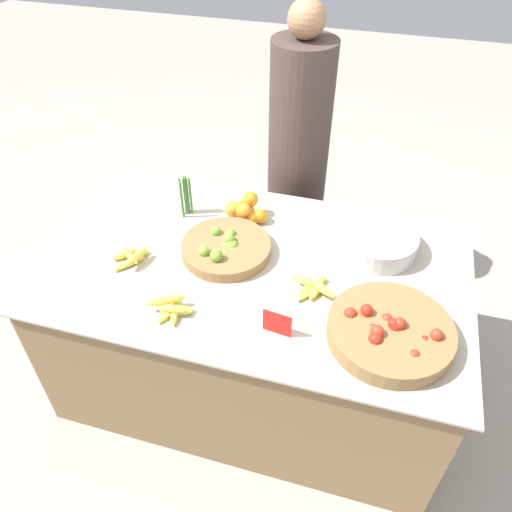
{
  "coord_description": "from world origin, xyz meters",
  "views": [
    {
      "loc": [
        0.45,
        -1.57,
        2.28
      ],
      "look_at": [
        0.0,
        0.0,
        0.84
      ],
      "focal_mm": 35.0,
      "sensor_mm": 36.0,
      "label": 1
    }
  ],
  "objects_px": {
    "metal_bowl": "(377,242)",
    "vendor_person": "(297,170)",
    "lime_bowl": "(226,248)",
    "tomato_basket": "(390,332)",
    "price_sign": "(277,323)"
  },
  "relations": [
    {
      "from": "price_sign",
      "to": "lime_bowl",
      "type": "bearing_deg",
      "value": 137.67
    },
    {
      "from": "lime_bowl",
      "to": "price_sign",
      "type": "height_order",
      "value": "price_sign"
    },
    {
      "from": "metal_bowl",
      "to": "vendor_person",
      "type": "xyz_separation_m",
      "value": [
        -0.5,
        0.61,
        -0.06
      ]
    },
    {
      "from": "lime_bowl",
      "to": "price_sign",
      "type": "relative_size",
      "value": 3.51
    },
    {
      "from": "metal_bowl",
      "to": "vendor_person",
      "type": "height_order",
      "value": "vendor_person"
    },
    {
      "from": "tomato_basket",
      "to": "metal_bowl",
      "type": "distance_m",
      "value": 0.52
    },
    {
      "from": "lime_bowl",
      "to": "vendor_person",
      "type": "distance_m",
      "value": 0.83
    },
    {
      "from": "metal_bowl",
      "to": "vendor_person",
      "type": "relative_size",
      "value": 0.21
    },
    {
      "from": "lime_bowl",
      "to": "tomato_basket",
      "type": "height_order",
      "value": "tomato_basket"
    },
    {
      "from": "lime_bowl",
      "to": "metal_bowl",
      "type": "xyz_separation_m",
      "value": [
        0.65,
        0.21,
        0.02
      ]
    },
    {
      "from": "vendor_person",
      "to": "metal_bowl",
      "type": "bearing_deg",
      "value": -50.54
    },
    {
      "from": "tomato_basket",
      "to": "price_sign",
      "type": "distance_m",
      "value": 0.42
    },
    {
      "from": "metal_bowl",
      "to": "vendor_person",
      "type": "distance_m",
      "value": 0.79
    },
    {
      "from": "lime_bowl",
      "to": "metal_bowl",
      "type": "relative_size",
      "value": 1.14
    },
    {
      "from": "price_sign",
      "to": "vendor_person",
      "type": "height_order",
      "value": "vendor_person"
    }
  ]
}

